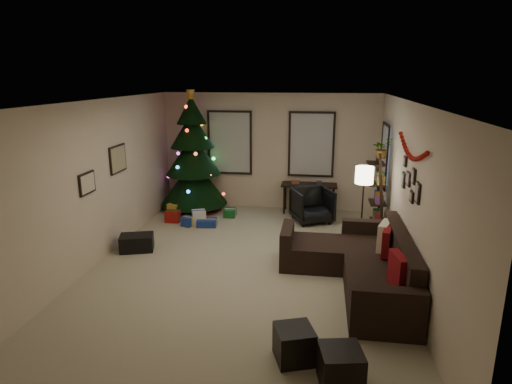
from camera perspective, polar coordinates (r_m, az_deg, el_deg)
floor at (r=7.30m, az=-1.50°, el=-9.94°), size 7.00×7.00×0.00m
ceiling at (r=6.63m, az=-1.66°, el=11.72°), size 7.00×7.00×0.00m
wall_back at (r=10.23m, az=1.86°, el=5.26°), size 5.00×0.00×5.00m
wall_front at (r=3.67m, az=-11.41°, el=-13.42°), size 5.00×0.00×5.00m
wall_left at (r=7.68m, az=-20.28°, el=1.04°), size 0.00×7.00×7.00m
wall_right at (r=6.87m, az=19.41°, el=-0.43°), size 0.00×7.00×7.00m
window_back_left at (r=10.32m, az=-3.43°, el=6.45°), size 1.05×0.06×1.50m
window_back_right at (r=10.11m, az=7.24°, el=6.18°), size 1.05×0.06×1.50m
window_right_wall at (r=9.30m, az=16.50°, el=4.60°), size 0.06×0.90×1.30m
christmas_tree at (r=10.22m, az=-8.21°, el=4.20°), size 1.55×1.55×2.88m
presents at (r=9.59m, az=-8.04°, el=-3.15°), size 1.50×1.01×0.30m
sofa at (r=6.91m, az=13.54°, el=-9.29°), size 1.89×2.75×0.87m
pillow_red_a at (r=5.99m, az=18.04°, el=-9.82°), size 0.20×0.47×0.45m
pillow_red_b at (r=6.94m, az=16.69°, el=-6.22°), size 0.20×0.43×0.42m
pillow_cream at (r=7.19m, az=16.41°, el=-5.56°), size 0.28×0.47×0.45m
ottoman_near at (r=5.14m, az=5.02°, el=-19.16°), size 0.52×0.52×0.39m
ottoman_far at (r=4.87m, az=10.99°, el=-21.55°), size 0.50×0.50×0.40m
desk at (r=10.05m, az=6.95°, el=0.61°), size 1.26×0.45×0.68m
desk_chair at (r=9.48m, az=7.33°, el=-1.72°), size 0.93×0.90×0.74m
bookshelf at (r=8.68m, az=15.72°, el=-0.60°), size 0.30×0.51×1.71m
potted_plant at (r=8.52m, az=16.16°, el=5.90°), size 0.60×0.60×0.51m
floor_lamp at (r=7.98m, az=13.93°, el=1.46°), size 0.32×0.32×1.52m
art_map at (r=8.34m, az=-17.61°, el=4.14°), size 0.04×0.60×0.50m
art_abstract at (r=7.41m, az=-21.20°, el=1.07°), size 0.04×0.45×0.35m
gallery at (r=6.75m, az=19.52°, el=1.22°), size 0.03×1.25×0.54m
garland at (r=6.65m, az=19.63°, el=5.32°), size 0.08×1.90×0.30m
stocking_left at (r=10.32m, az=1.13°, el=5.61°), size 0.20×0.05×0.36m
stocking_right at (r=10.25m, az=2.94°, el=5.55°), size 0.20×0.05×0.36m
storage_bin at (r=8.24m, az=-15.31°, el=-6.40°), size 0.67×0.55×0.29m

